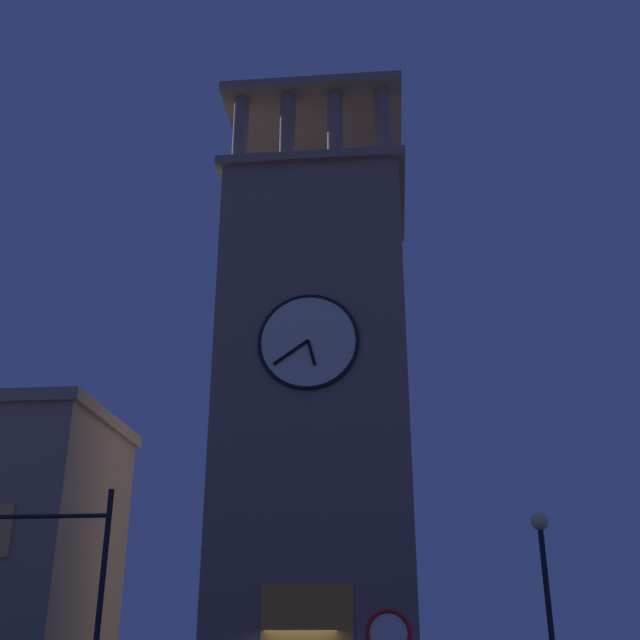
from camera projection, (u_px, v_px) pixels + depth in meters
clocktower at (317, 409)px, 33.58m from camera, size 8.25×8.01×29.03m
traffic_signal_near at (54, 568)px, 21.42m from camera, size 4.39×0.41×6.06m
street_lamp at (545, 577)px, 19.00m from camera, size 0.44×0.44×5.06m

